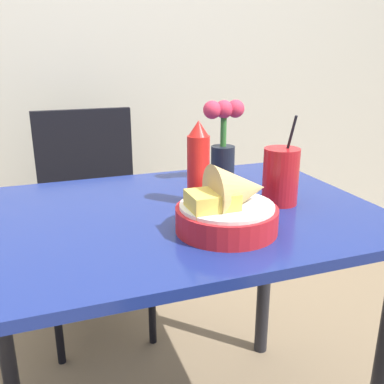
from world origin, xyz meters
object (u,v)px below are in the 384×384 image
object	(u,v)px
chair_far_window	(91,203)
flower_vase	(223,140)
ketchup_bottle	(198,164)
food_basket	(230,207)
drink_cup	(281,178)

from	to	relation	value
chair_far_window	flower_vase	world-z (taller)	flower_vase
ketchup_bottle	flower_vase	xyz separation A→B (m)	(0.14, 0.16, 0.02)
food_basket	drink_cup	world-z (taller)	drink_cup
ketchup_bottle	food_basket	bearing A→B (deg)	-89.09
drink_cup	food_basket	bearing A→B (deg)	-148.74
food_basket	ketchup_bottle	size ratio (longest dim) A/B	1.04
chair_far_window	ketchup_bottle	world-z (taller)	ketchup_bottle
chair_far_window	drink_cup	xyz separation A→B (m)	(0.40, -0.81, 0.29)
drink_cup	chair_far_window	bearing A→B (deg)	116.42
flower_vase	ketchup_bottle	bearing A→B (deg)	-130.86
ketchup_bottle	drink_cup	distance (m)	0.22
ketchup_bottle	drink_cup	size ratio (longest dim) A/B	0.94
food_basket	chair_far_window	bearing A→B (deg)	102.44
drink_cup	flower_vase	bearing A→B (deg)	104.65
food_basket	ketchup_bottle	distance (m)	0.20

